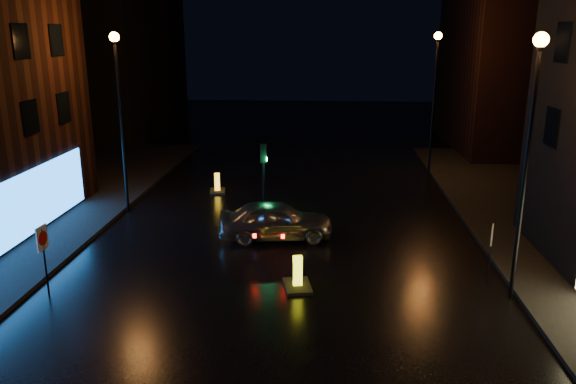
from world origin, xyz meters
name	(u,v)px	position (x,y,z in m)	size (l,w,h in m)	color
building_far_left	(113,49)	(-16.00, 35.00, 7.00)	(8.00, 16.00, 14.00)	black
building_far_right	(510,65)	(15.00, 32.00, 6.00)	(8.00, 14.00, 12.00)	black
street_lamp_lfar	(119,96)	(-7.80, 14.00, 5.56)	(0.44, 0.44, 8.37)	black
street_lamp_rnear	(530,129)	(7.80, 6.00, 5.56)	(0.44, 0.44, 8.37)	black
street_lamp_rfar	(435,83)	(7.80, 22.00, 5.56)	(0.44, 0.44, 8.37)	black
traffic_signal	(264,205)	(-1.20, 14.00, 0.50)	(1.40, 2.40, 3.45)	black
silver_hatchback	(276,220)	(-0.36, 10.93, 0.80)	(1.90, 4.71, 1.61)	#A5A9AD
bollard_near	(298,281)	(0.82, 6.26, 0.25)	(1.12, 1.46, 1.14)	black
bollard_far	(217,188)	(-4.18, 17.76, 0.23)	(0.99, 1.32, 1.05)	black
road_sign_left	(43,244)	(-7.30, 5.03, 1.82)	(0.10, 0.59, 2.43)	black
road_sign_right	(491,240)	(7.41, 7.33, 1.52)	(0.20, 0.48, 2.03)	black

